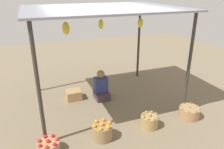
% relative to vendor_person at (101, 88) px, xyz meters
% --- Properties ---
extents(ground_plane, '(14.00, 14.00, 0.00)m').
position_rel_vendor_person_xyz_m(ground_plane, '(0.02, -0.15, -0.30)').
color(ground_plane, '#7A6B52').
extents(market_stall_structure, '(3.45, 2.68, 2.34)m').
position_rel_vendor_person_xyz_m(market_stall_structure, '(0.02, -0.15, 1.89)').
color(market_stall_structure, '#38332D').
rests_on(market_stall_structure, ground).
extents(vendor_person, '(0.36, 0.44, 0.78)m').
position_rel_vendor_person_xyz_m(vendor_person, '(0.00, 0.00, 0.00)').
color(vendor_person, '#42323B').
rests_on(vendor_person, ground).
extents(basket_red_tomatoes, '(0.40, 0.40, 0.28)m').
position_rel_vendor_person_xyz_m(basket_red_tomatoes, '(-1.52, -1.62, -0.18)').
color(basket_red_tomatoes, '#A17E58').
rests_on(basket_red_tomatoes, ground).
extents(basket_oranges, '(0.39, 0.39, 0.37)m').
position_rel_vendor_person_xyz_m(basket_oranges, '(-0.50, -1.60, -0.14)').
color(basket_oranges, '#91744D').
rests_on(basket_oranges, ground).
extents(basket_potatoes, '(0.37, 0.37, 0.31)m').
position_rel_vendor_person_xyz_m(basket_potatoes, '(0.54, -1.59, -0.16)').
color(basket_potatoes, '#A4864D').
rests_on(basket_potatoes, ground).
extents(basket_green_chilies, '(0.46, 0.46, 0.27)m').
position_rel_vendor_person_xyz_m(basket_green_chilies, '(1.57, -1.58, -0.18)').
color(basket_green_chilies, '#A67C50').
rests_on(basket_green_chilies, ground).
extents(wooden_crate_near_vendor, '(0.38, 0.35, 0.24)m').
position_rel_vendor_person_xyz_m(wooden_crate_near_vendor, '(-0.70, 0.21, -0.18)').
color(wooden_crate_near_vendor, '#AB8153').
rests_on(wooden_crate_near_vendor, ground).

